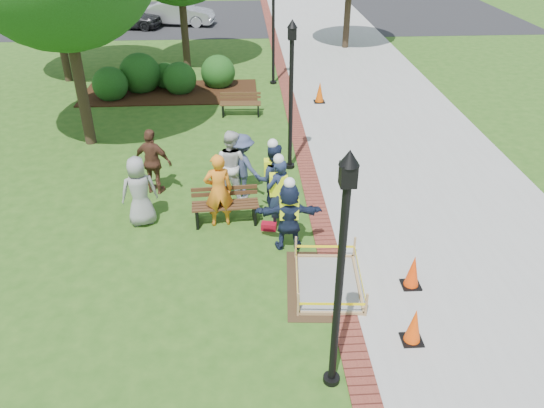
{
  "coord_description": "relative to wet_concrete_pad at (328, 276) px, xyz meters",
  "views": [
    {
      "loc": [
        -0.11,
        -9.07,
        7.09
      ],
      "look_at": [
        0.5,
        1.2,
        1.0
      ],
      "focal_mm": 35.0,
      "sensor_mm": 36.0,
      "label": 1
    }
  ],
  "objects": [
    {
      "name": "ground",
      "position": [
        -1.57,
        0.48,
        -0.23
      ],
      "size": [
        100.0,
        100.0,
        0.0
      ],
      "primitive_type": "plane",
      "color": "#285116",
      "rests_on": "ground"
    },
    {
      "name": "sidewalk",
      "position": [
        3.43,
        10.48,
        -0.22
      ],
      "size": [
        6.0,
        60.0,
        0.02
      ],
      "primitive_type": "cube",
      "color": "#9E9E99",
      "rests_on": "ground"
    },
    {
      "name": "brick_edging",
      "position": [
        0.18,
        10.48,
        -0.22
      ],
      "size": [
        0.5,
        60.0,
        0.03
      ],
      "primitive_type": "cube",
      "color": "maroon",
      "rests_on": "ground"
    },
    {
      "name": "mulch_bed",
      "position": [
        -4.57,
        12.48,
        -0.21
      ],
      "size": [
        7.0,
        3.0,
        0.05
      ],
      "primitive_type": "cube",
      "color": "#381E0F",
      "rests_on": "ground"
    },
    {
      "name": "parking_lot",
      "position": [
        -1.57,
        27.48,
        -0.23
      ],
      "size": [
        36.0,
        12.0,
        0.01
      ],
      "primitive_type": "cube",
      "color": "black",
      "rests_on": "ground"
    },
    {
      "name": "wet_concrete_pad",
      "position": [
        0.0,
        0.0,
        0.0
      ],
      "size": [
        1.86,
        2.42,
        0.55
      ],
      "color": "#47331E",
      "rests_on": "ground"
    },
    {
      "name": "bench_near",
      "position": [
        -2.16,
        2.56,
        0.05
      ],
      "size": [
        1.65,
        0.65,
        0.88
      ],
      "color": "#53331C",
      "rests_on": "ground"
    },
    {
      "name": "bench_far",
      "position": [
        -1.73,
        9.84,
        0.02
      ],
      "size": [
        1.49,
        0.55,
        0.8
      ],
      "color": "#58341E",
      "rests_on": "ground"
    },
    {
      "name": "cone_front",
      "position": [
        1.29,
        -1.7,
        0.13
      ],
      "size": [
        0.38,
        0.38,
        0.76
      ],
      "color": "black",
      "rests_on": "ground"
    },
    {
      "name": "cone_back",
      "position": [
        1.71,
        -0.15,
        0.14
      ],
      "size": [
        0.39,
        0.39,
        0.77
      ],
      "color": "black",
      "rests_on": "ground"
    },
    {
      "name": "cone_far",
      "position": [
        1.32,
        11.01,
        0.16
      ],
      "size": [
        0.41,
        0.41,
        0.81
      ],
      "color": "black",
      "rests_on": "ground"
    },
    {
      "name": "toolbox",
      "position": [
        -1.12,
        2.17,
        -0.14
      ],
      "size": [
        0.39,
        0.27,
        0.18
      ],
      "primitive_type": "cube",
      "rotation": [
        0.0,
        0.0,
        -0.2
      ],
      "color": "maroon",
      "rests_on": "ground"
    },
    {
      "name": "lamp_near",
      "position": [
        -0.32,
        -2.52,
        2.25
      ],
      "size": [
        0.28,
        0.28,
        4.26
      ],
      "color": "black",
      "rests_on": "ground"
    },
    {
      "name": "lamp_mid",
      "position": [
        -0.32,
        5.48,
        2.25
      ],
      "size": [
        0.28,
        0.28,
        4.26
      ],
      "color": "black",
      "rests_on": "ground"
    },
    {
      "name": "lamp_far",
      "position": [
        -0.32,
        13.48,
        2.25
      ],
      "size": [
        0.28,
        0.28,
        4.26
      ],
      "color": "black",
      "rests_on": "ground"
    },
    {
      "name": "shrub_a",
      "position": [
        -6.8,
        11.92,
        -0.23
      ],
      "size": [
        1.37,
        1.37,
        1.37
      ],
      "primitive_type": "sphere",
      "color": "#1B4012",
      "rests_on": "ground"
    },
    {
      "name": "shrub_b",
      "position": [
        -5.77,
        12.85,
        -0.23
      ],
      "size": [
        1.66,
        1.66,
        1.66
      ],
      "primitive_type": "sphere",
      "color": "#1B4012",
      "rests_on": "ground"
    },
    {
      "name": "shrub_c",
      "position": [
        -4.16,
        12.52,
        -0.23
      ],
      "size": [
        1.34,
        1.34,
        1.34
      ],
      "primitive_type": "sphere",
      "color": "#1B4012",
      "rests_on": "ground"
    },
    {
      "name": "shrub_d",
      "position": [
        -2.63,
        13.22,
        -0.23
      ],
      "size": [
        1.42,
        1.42,
        1.42
      ],
      "primitive_type": "sphere",
      "color": "#1B4012",
      "rests_on": "ground"
    },
    {
      "name": "shrub_e",
      "position": [
        -4.81,
        13.29,
        -0.23
      ],
      "size": [
        1.09,
        1.09,
        1.09
      ],
      "primitive_type": "sphere",
      "color": "#1B4012",
      "rests_on": "ground"
    },
    {
      "name": "casual_person_a",
      "position": [
        -4.2,
        2.65,
        0.65
      ],
      "size": [
        0.65,
        0.51,
        1.77
      ],
      "color": "gray",
      "rests_on": "ground"
    },
    {
      "name": "casual_person_b",
      "position": [
        -2.3,
        2.49,
        0.71
      ],
      "size": [
        0.66,
        0.48,
        1.88
      ],
      "color": "orange",
      "rests_on": "ground"
    },
    {
      "name": "casual_person_c",
      "position": [
        -2.01,
        3.86,
        0.71
      ],
      "size": [
        0.72,
        0.63,
        1.88
      ],
      "color": "silver",
      "rests_on": "ground"
    },
    {
      "name": "casual_person_d",
      "position": [
        -4.08,
        4.21,
        0.67
      ],
      "size": [
        0.67,
        0.55,
        1.82
      ],
      "color": "brown",
      "rests_on": "ground"
    },
    {
      "name": "casual_person_e",
      "position": [
        -1.71,
        3.94,
        0.63
      ],
      "size": [
        0.65,
        0.64,
        1.74
      ],
      "color": "#384263",
      "rests_on": "ground"
    },
    {
      "name": "hivis_worker_a",
      "position": [
        -0.71,
        1.42,
        0.66
      ],
      "size": [
        0.53,
        0.35,
        1.8
      ],
      "color": "#16253A",
      "rests_on": "ground"
    },
    {
      "name": "hivis_worker_b",
      "position": [
        -0.88,
        2.34,
        0.72
      ],
      "size": [
        0.67,
        0.64,
        1.93
      ],
      "color": "#1D1D4B",
      "rests_on": "ground"
    },
    {
      "name": "hivis_worker_c",
      "position": [
        -0.97,
        3.03,
        0.75
      ],
      "size": [
        0.61,
        0.41,
        2.0
      ],
      "color": "#17233C",
      "rests_on": "ground"
    },
    {
      "name": "parked_car_a",
      "position": [
        -8.33,
        24.54,
        -0.23
      ],
      "size": [
        2.86,
        4.85,
        1.48
      ],
      "primitive_type": "imported",
      "rotation": [
        0.0,
        0.0,
        1.37
      ],
      "color": "#28282A",
      "rests_on": "ground"
    },
    {
      "name": "parked_car_b",
      "position": [
        -5.36,
        25.24,
        -0.23
      ],
      "size": [
        2.8,
        4.97,
        1.53
      ],
      "primitive_type": "imported",
      "rotation": [
        0.0,
        0.0,
        1.4
      ],
      "color": "#B1B1B6",
      "rests_on": "ground"
    }
  ]
}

